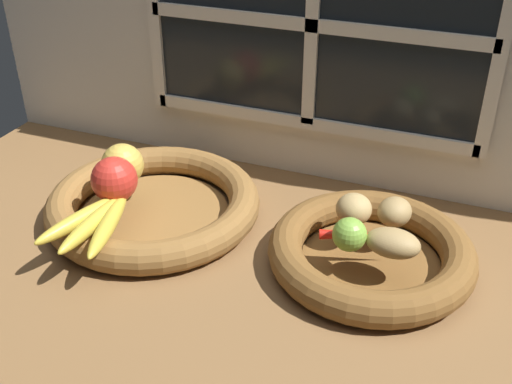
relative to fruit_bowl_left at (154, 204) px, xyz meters
The scene contains 12 objects.
ground_plane 21.87cm from the fruit_bowl_left, ahead, with size 140.00×90.00×3.00cm, color brown.
back_wall 42.23cm from the fruit_bowl_left, 51.20° to the left, with size 140.00×4.60×55.00cm.
fruit_bowl_left is the anchor object (origin of this frame).
fruit_bowl_right 39.80cm from the fruit_bowl_left, ahead, with size 33.30×33.30×5.62cm.
apple_red_front 9.56cm from the fruit_bowl_left, 129.35° to the right, with size 7.99×7.99×7.99cm, color red.
apple_golden_left 9.02cm from the fruit_bowl_left, behind, with size 7.63×7.63×7.63cm, color gold.
banana_bunch_front 14.48cm from the fruit_bowl_left, 100.63° to the right, with size 12.44×19.57×2.66cm.
potato_oblong 36.31cm from the fruit_bowl_left, ahead, with size 6.09×5.85×5.01cm, color tan.
potato_back 42.67cm from the fruit_bowl_left, ahead, with size 6.12×5.41×4.69cm, color #A38451.
potato_small 43.85cm from the fruit_bowl_left, ahead, with size 8.32×5.61×4.27cm, color #A38451.
lime_near 37.58cm from the fruit_bowl_left, ahead, with size 5.34×5.34×5.34cm, color #7AAD3D.
chili_pepper 38.95cm from the fruit_bowl_left, ahead, with size 1.64×1.64×14.44cm, color red.
Camera 1 is at (30.55, -77.90, 62.65)cm, focal length 43.45 mm.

